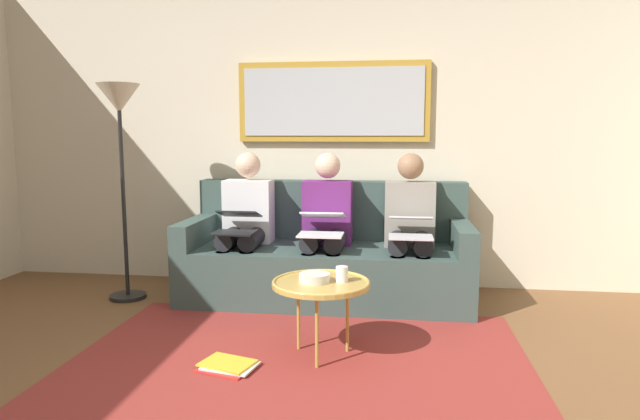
% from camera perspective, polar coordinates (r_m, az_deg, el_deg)
% --- Properties ---
extents(wall_rear, '(6.00, 0.12, 2.60)m').
position_cam_1_polar(wall_rear, '(4.80, 1.45, 7.96)').
color(wall_rear, beige).
rests_on(wall_rear, ground_plane).
extents(area_rug, '(2.60, 1.80, 0.01)m').
position_cam_1_polar(area_rug, '(3.32, -2.03, -14.87)').
color(area_rug, maroon).
rests_on(area_rug, ground_plane).
extents(couch, '(2.20, 0.90, 0.90)m').
position_cam_1_polar(couch, '(4.43, 0.73, -4.92)').
color(couch, '#384C47').
rests_on(couch, ground_plane).
extents(framed_mirror, '(1.60, 0.05, 0.66)m').
position_cam_1_polar(framed_mirror, '(4.71, 1.34, 11.00)').
color(framed_mirror, '#B7892D').
extents(coffee_table, '(0.56, 0.56, 0.45)m').
position_cam_1_polar(coffee_table, '(3.21, 0.10, -7.62)').
color(coffee_table, tan).
rests_on(coffee_table, ground_plane).
extents(cup, '(0.07, 0.07, 0.09)m').
position_cam_1_polar(cup, '(3.20, 2.25, -6.57)').
color(cup, silver).
rests_on(cup, coffee_table).
extents(bowl, '(0.18, 0.18, 0.05)m').
position_cam_1_polar(bowl, '(3.20, -0.56, -6.95)').
color(bowl, beige).
rests_on(bowl, coffee_table).
extents(person_left, '(0.38, 0.58, 1.14)m').
position_cam_1_polar(person_left, '(4.27, 9.17, -1.41)').
color(person_left, gray).
rests_on(person_left, couch).
extents(laptop_silver, '(0.31, 0.36, 0.15)m').
position_cam_1_polar(laptop_silver, '(4.03, 9.26, -1.64)').
color(laptop_silver, silver).
extents(person_middle, '(0.38, 0.58, 1.14)m').
position_cam_1_polar(person_middle, '(4.31, 0.62, -1.25)').
color(person_middle, '#66236B').
rests_on(person_middle, couch).
extents(laptop_white, '(0.32, 0.39, 0.16)m').
position_cam_1_polar(laptop_white, '(4.07, 0.22, -1.41)').
color(laptop_white, white).
extents(person_right, '(0.38, 0.58, 1.14)m').
position_cam_1_polar(person_right, '(4.43, -7.62, -1.06)').
color(person_right, silver).
rests_on(person_right, couch).
extents(laptop_black, '(0.30, 0.38, 0.16)m').
position_cam_1_polar(laptop_black, '(4.20, -8.48, -1.22)').
color(laptop_black, black).
extents(magazine_stack, '(0.34, 0.30, 0.03)m').
position_cam_1_polar(magazine_stack, '(3.22, -9.43, -15.44)').
color(magazine_stack, red).
rests_on(magazine_stack, ground_plane).
extents(standing_lamp, '(0.32, 0.32, 1.66)m').
position_cam_1_polar(standing_lamp, '(4.53, -19.79, 8.43)').
color(standing_lamp, black).
rests_on(standing_lamp, ground_plane).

